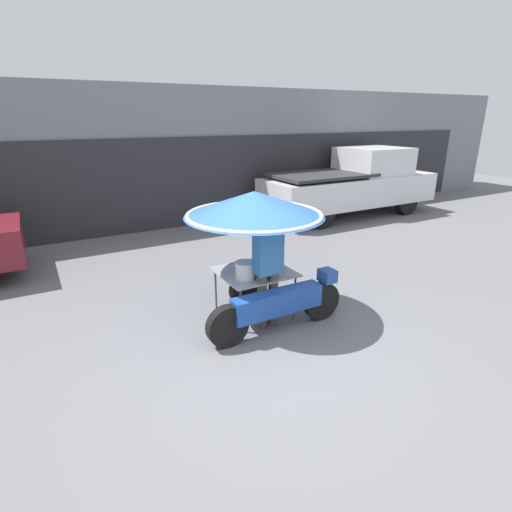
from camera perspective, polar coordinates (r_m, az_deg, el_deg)
name	(u,v)px	position (r m, az deg, el deg)	size (l,w,h in m)	color
ground_plane	(272,354)	(5.19, 2.24, -13.85)	(36.00, 36.00, 0.00)	slate
shopfront_building	(125,158)	(11.46, -18.27, 13.16)	(28.00, 2.06, 3.59)	gray
vendor_motorcycle_cart	(257,220)	(5.60, 0.13, 5.14)	(2.09, 1.98, 1.86)	black
vendor_person	(268,266)	(5.46, 1.72, -1.39)	(0.38, 0.22, 1.62)	#4C473D
pickup_truck	(353,184)	(12.38, 13.73, 10.02)	(5.40, 1.83, 1.96)	black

